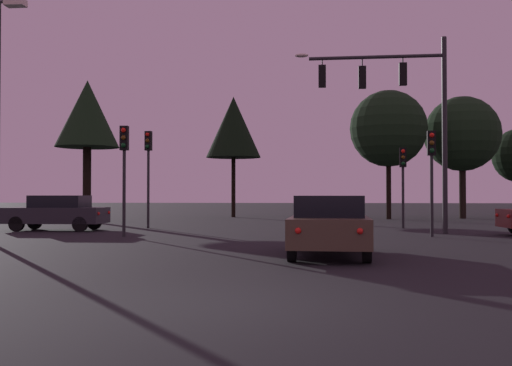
{
  "coord_description": "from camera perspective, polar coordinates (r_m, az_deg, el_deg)",
  "views": [
    {
      "loc": [
        1.27,
        -8.05,
        1.53
      ],
      "look_at": [
        -1.22,
        18.52,
        2.08
      ],
      "focal_mm": 41.4,
      "sensor_mm": 36.0,
      "label": 1
    }
  ],
  "objects": [
    {
      "name": "car_nearside_lane",
      "position": [
        14.94,
        7.09,
        -4.0
      ],
      "size": [
        2.04,
        4.42,
        1.52
      ],
      "color": "#473828",
      "rests_on": "ground"
    },
    {
      "name": "traffic_light_far_side",
      "position": [
        28.02,
        14.01,
        1.16
      ],
      "size": [
        0.31,
        0.36,
        3.73
      ],
      "color": "#232326",
      "rests_on": "ground"
    },
    {
      "name": "tree_behind_sign",
      "position": [
        41.35,
        -2.19,
        5.39
      ],
      "size": [
        3.81,
        3.81,
        8.42
      ],
      "color": "black",
      "rests_on": "ground"
    },
    {
      "name": "ground_plane",
      "position": [
        32.61,
        3.12,
        -3.88
      ],
      "size": [
        168.0,
        168.0,
        0.0
      ],
      "primitive_type": "plane",
      "color": "black",
      "rests_on": "ground"
    },
    {
      "name": "tree_left_far",
      "position": [
        36.15,
        -15.99,
        6.34
      ],
      "size": [
        3.7,
        3.7,
        8.28
      ],
      "color": "black",
      "rests_on": "ground"
    },
    {
      "name": "traffic_signal_mast_arm",
      "position": [
        24.54,
        13.64,
        7.91
      ],
      "size": [
        6.04,
        0.45,
        7.83
      ],
      "color": "#232326",
      "rests_on": "ground"
    },
    {
      "name": "tree_center_horizon",
      "position": [
        41.22,
        19.3,
        4.48
      ],
      "size": [
        4.93,
        4.93,
        8.04
      ],
      "color": "black",
      "rests_on": "ground"
    },
    {
      "name": "traffic_light_median",
      "position": [
        27.88,
        -10.37,
        2.24
      ],
      "size": [
        0.32,
        0.36,
        4.51
      ],
      "color": "#232326",
      "rests_on": "ground"
    },
    {
      "name": "tree_lot_edge",
      "position": [
        38.81,
        12.67,
        5.14
      ],
      "size": [
        4.9,
        4.9,
        8.25
      ],
      "color": "black",
      "rests_on": "ground"
    },
    {
      "name": "traffic_light_corner_left",
      "position": [
        22.36,
        -12.63,
        2.38
      ],
      "size": [
        0.31,
        0.36,
        4.1
      ],
      "color": "#232326",
      "rests_on": "ground"
    },
    {
      "name": "car_crossing_right",
      "position": [
        27.02,
        -18.63,
        -2.69
      ],
      "size": [
        4.27,
        1.95,
        1.52
      ],
      "color": "#232328",
      "rests_on": "ground"
    },
    {
      "name": "traffic_light_corner_right",
      "position": [
        22.56,
        16.61,
        2.02
      ],
      "size": [
        0.32,
        0.36,
        3.89
      ],
      "color": "#232326",
      "rests_on": "ground"
    }
  ]
}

